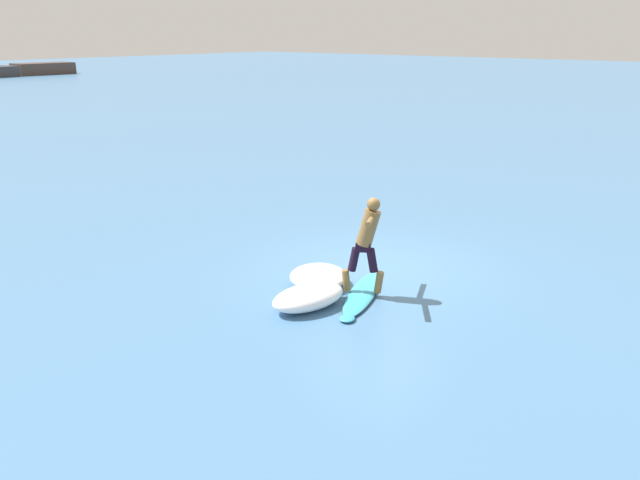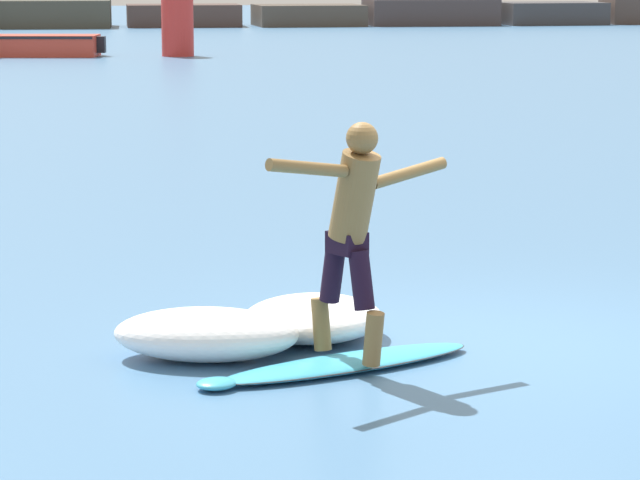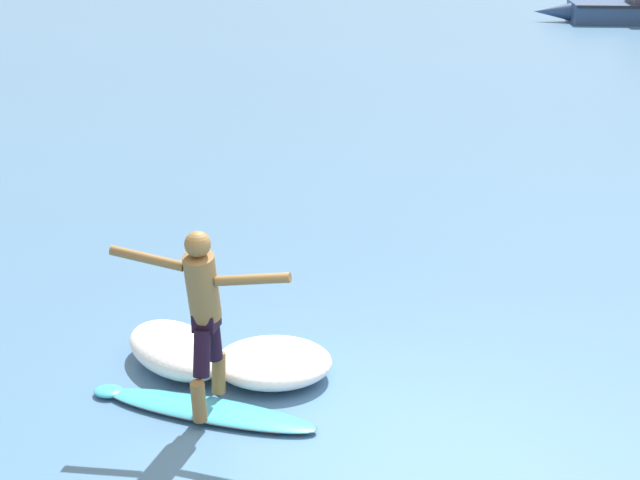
% 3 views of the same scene
% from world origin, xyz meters
% --- Properties ---
extents(ground_plane, '(200.00, 200.00, 0.00)m').
position_xyz_m(ground_plane, '(0.00, 0.00, 0.00)').
color(ground_plane, teal).
extents(surfboard, '(2.24, 1.25, 0.22)m').
position_xyz_m(surfboard, '(-1.35, -0.59, 0.04)').
color(surfboard, '#39A5C8').
rests_on(surfboard, ground).
extents(surfer, '(1.45, 0.93, 1.75)m').
position_xyz_m(surfer, '(-1.28, -0.63, 1.11)').
color(surfer, brown).
rests_on(surfer, surfboard).
extents(wave_foam_at_tail, '(1.53, 1.07, 0.39)m').
position_xyz_m(wave_foam_at_tail, '(-2.30, -0.15, 0.19)').
color(wave_foam_at_tail, white).
rests_on(wave_foam_at_tail, ground).
extents(wave_foam_at_nose, '(1.58, 1.57, 0.34)m').
position_xyz_m(wave_foam_at_nose, '(-1.42, 0.35, 0.17)').
color(wave_foam_at_nose, white).
rests_on(wave_foam_at_nose, ground).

